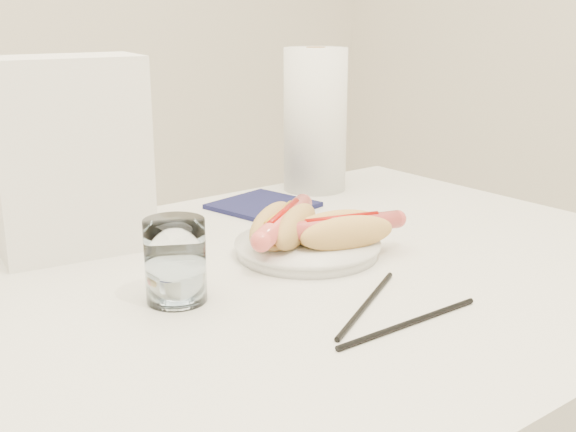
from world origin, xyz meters
TOP-DOWN VIEW (x-y plane):
  - table at (0.00, 0.00)m, footprint 1.20×0.80m
  - plate at (0.11, 0.04)m, footprint 0.22×0.22m
  - hotdog_left at (0.09, 0.07)m, footprint 0.17×0.15m
  - hotdog_right at (0.14, 0.01)m, footprint 0.17×0.10m
  - water_glass at (-0.12, 0.01)m, footprint 0.07×0.07m
  - chopstick_near at (0.05, -0.14)m, footprint 0.18×0.10m
  - chopstick_far at (0.05, -0.21)m, footprint 0.21×0.01m
  - napkin_box at (-0.14, 0.26)m, footprint 0.22×0.14m
  - navy_napkin at (0.20, 0.28)m, footprint 0.17×0.17m
  - paper_towel_roll at (0.36, 0.33)m, footprint 0.15×0.15m

SIDE VIEW (x-z plane):
  - table at x=0.00m, z-range 0.32..1.07m
  - chopstick_near at x=0.05m, z-range 0.75..0.76m
  - chopstick_far at x=0.05m, z-range 0.75..0.76m
  - navy_napkin at x=0.20m, z-range 0.75..0.76m
  - plate at x=0.11m, z-range 0.75..0.77m
  - hotdog_right at x=0.14m, z-range 0.76..0.81m
  - hotdog_left at x=0.09m, z-range 0.76..0.82m
  - water_glass at x=-0.12m, z-range 0.75..0.85m
  - paper_towel_roll at x=0.36m, z-range 0.75..1.01m
  - napkin_box at x=-0.14m, z-range 0.75..1.02m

